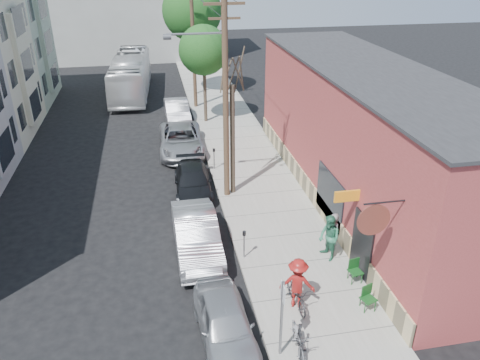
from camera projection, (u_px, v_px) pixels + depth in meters
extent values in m
plane|color=black|center=(191.00, 278.00, 18.13)|extent=(120.00, 120.00, 0.00)
cube|color=#9A998F|center=(243.00, 156.00, 28.48)|extent=(4.50, 58.00, 0.15)
cube|color=#9E3B3B|center=(364.00, 138.00, 22.59)|extent=(5.00, 20.00, 6.50)
cube|color=#2B2B2D|center=(372.00, 69.00, 21.12)|extent=(5.20, 20.20, 0.12)
cube|color=#D1B782|center=(310.00, 191.00, 23.37)|extent=(0.10, 20.00, 1.10)
cube|color=black|center=(362.00, 246.00, 17.76)|extent=(0.10, 1.60, 2.60)
cube|color=black|center=(330.00, 196.00, 20.71)|extent=(0.08, 3.00, 2.20)
cylinder|color=brown|center=(373.00, 220.00, 14.51)|extent=(1.10, 0.06, 1.10)
cube|color=orange|center=(347.00, 196.00, 17.58)|extent=(1.00, 0.08, 0.45)
cube|color=beige|center=(19.00, 67.00, 30.39)|extent=(1.10, 3.20, 7.00)
cube|color=#97A98F|center=(5.00, 46.00, 36.96)|extent=(6.00, 8.00, 9.00)
cube|color=#97A98F|center=(42.00, 45.00, 37.42)|extent=(1.10, 3.20, 7.00)
cube|color=#A5A6A1|center=(134.00, 2.00, 52.03)|extent=(18.00, 8.00, 12.00)
cube|color=slate|center=(281.00, 319.00, 13.94)|extent=(0.07, 0.07, 2.80)
cube|color=silver|center=(283.00, 293.00, 13.50)|extent=(0.02, 0.45, 0.60)
cylinder|color=slate|center=(244.00, 246.00, 18.85)|extent=(0.06, 0.06, 1.10)
cylinder|color=black|center=(244.00, 233.00, 18.58)|extent=(0.14, 0.14, 0.18)
cylinder|color=slate|center=(214.00, 160.00, 26.48)|extent=(0.06, 0.06, 1.10)
cylinder|color=black|center=(214.00, 150.00, 26.21)|extent=(0.14, 0.14, 0.18)
cylinder|color=#503A28|center=(226.00, 100.00, 21.73)|extent=(0.28, 0.28, 10.00)
cube|color=#503A28|center=(224.00, 4.00, 19.85)|extent=(1.80, 0.12, 0.12)
cube|color=#503A28|center=(224.00, 18.00, 20.12)|extent=(1.40, 0.10, 0.10)
cylinder|color=slate|center=(167.00, 37.00, 20.01)|extent=(0.35, 0.24, 0.24)
cylinder|color=#503A28|center=(193.00, 42.00, 35.03)|extent=(0.28, 0.28, 10.00)
cylinder|color=#44392C|center=(233.00, 141.00, 22.96)|extent=(0.24, 0.24, 5.62)
cylinder|color=#44392C|center=(205.00, 89.00, 33.05)|extent=(0.24, 0.24, 4.77)
sphere|color=#21581E|center=(204.00, 50.00, 31.86)|extent=(3.42, 3.42, 3.42)
cylinder|color=#44392C|center=(194.00, 56.00, 39.03)|extent=(0.24, 0.24, 6.39)
sphere|color=#21581E|center=(192.00, 11.00, 37.43)|extent=(4.78, 4.78, 4.78)
imported|color=slate|center=(332.00, 235.00, 18.87)|extent=(0.62, 0.78, 1.88)
imported|color=#307858|center=(329.00, 238.00, 18.62)|extent=(0.92, 1.08, 1.93)
imported|color=maroon|center=(297.00, 283.00, 16.13)|extent=(1.40, 1.10, 1.91)
imported|color=black|center=(297.00, 294.00, 16.35)|extent=(0.73, 1.83, 0.94)
imported|color=black|center=(300.00, 343.00, 14.34)|extent=(0.80, 1.62, 0.94)
imported|color=gray|center=(298.00, 338.00, 14.53)|extent=(0.78, 1.77, 0.90)
imported|color=#A9ACB1|center=(225.00, 323.00, 14.96)|extent=(1.89, 4.25, 1.42)
imported|color=#BABBC3|center=(197.00, 235.00, 19.33)|extent=(1.82, 5.05, 1.66)
imported|color=black|center=(193.00, 182.00, 24.11)|extent=(2.03, 4.62, 1.32)
imported|color=#9D9FA4|center=(181.00, 140.00, 28.96)|extent=(2.78, 5.75, 1.58)
imported|color=#ADADB5|center=(177.00, 112.00, 34.01)|extent=(1.77, 4.79, 1.57)
imported|color=white|center=(131.00, 75.00, 40.22)|extent=(3.46, 12.06, 3.32)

